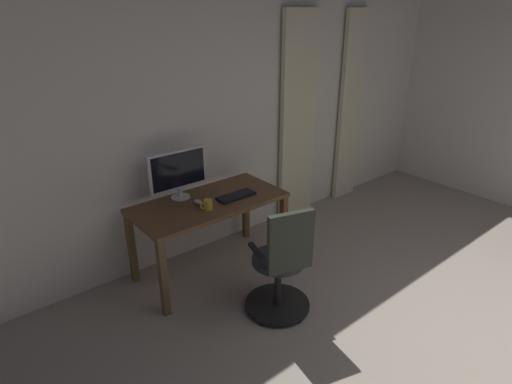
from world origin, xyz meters
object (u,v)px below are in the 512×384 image
(computer_keyboard, at_px, (236,196))
(mug_coffee, at_px, (208,205))
(computer_mouse, at_px, (198,202))
(computer_monitor, at_px, (178,171))
(office_chair, at_px, (282,267))
(desk, at_px, (209,210))

(computer_keyboard, bearing_deg, mug_coffee, 9.12)
(computer_mouse, bearing_deg, computer_monitor, -75.94)
(computer_mouse, bearing_deg, computer_keyboard, 163.87)
(computer_keyboard, relative_size, mug_coffee, 3.11)
(office_chair, relative_size, computer_mouse, 10.10)
(desk, relative_size, computer_monitor, 2.44)
(office_chair, distance_m, computer_keyboard, 0.88)
(desk, height_order, computer_mouse, computer_mouse)
(desk, bearing_deg, computer_mouse, -3.12)
(office_chair, bearing_deg, desk, 112.19)
(office_chair, height_order, mug_coffee, office_chair)
(mug_coffee, bearing_deg, desk, -125.76)
(computer_monitor, bearing_deg, computer_keyboard, 141.70)
(computer_keyboard, bearing_deg, computer_mouse, -16.13)
(desk, distance_m, computer_monitor, 0.46)
(mug_coffee, bearing_deg, office_chair, 105.06)
(computer_mouse, xyz_separation_m, mug_coffee, (-0.00, 0.16, 0.03))
(computer_keyboard, distance_m, computer_mouse, 0.37)
(computer_mouse, height_order, mug_coffee, mug_coffee)
(desk, distance_m, mug_coffee, 0.24)
(desk, distance_m, computer_keyboard, 0.28)
(computer_keyboard, bearing_deg, desk, -21.76)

